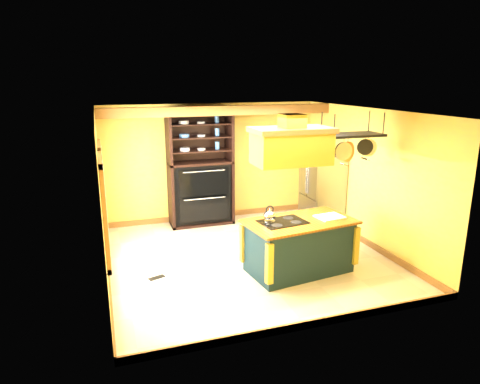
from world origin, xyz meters
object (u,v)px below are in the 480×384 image
refrigerator (322,192)px  pot_rack (351,141)px  kitchen_island (299,245)px  range_hood (291,144)px  hutch (200,182)px

refrigerator → pot_rack: bearing=-106.6°
kitchen_island → refrigerator: size_ratio=1.17×
pot_rack → refrigerator: (0.56, 1.89, -1.42)m
range_hood → refrigerator: 2.90m
kitchen_island → hutch: hutch is taller
range_hood → pot_rack: bearing=0.6°
pot_rack → hutch: size_ratio=0.44×
kitchen_island → pot_rack: size_ratio=1.76×
hutch → range_hood: bearing=-75.2°
kitchen_island → refrigerator: refrigerator is taller
kitchen_island → pot_rack: 1.98m
kitchen_island → hutch: 3.25m
kitchen_island → hutch: bearing=100.7°
range_hood → hutch: (-0.80, 3.05, -1.27)m
kitchen_island → range_hood: 1.77m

